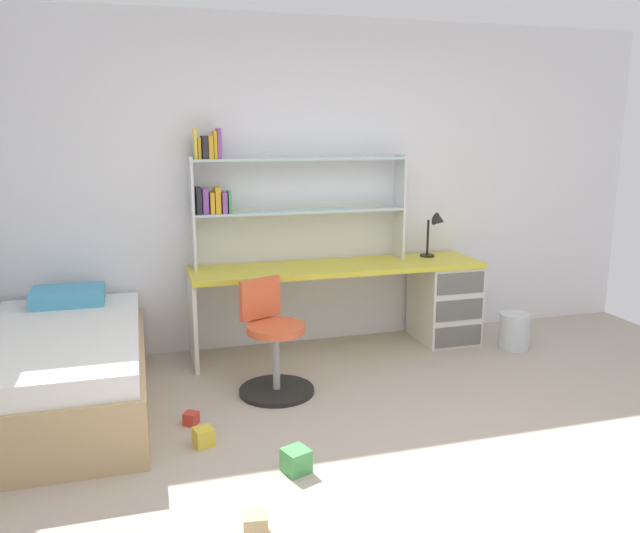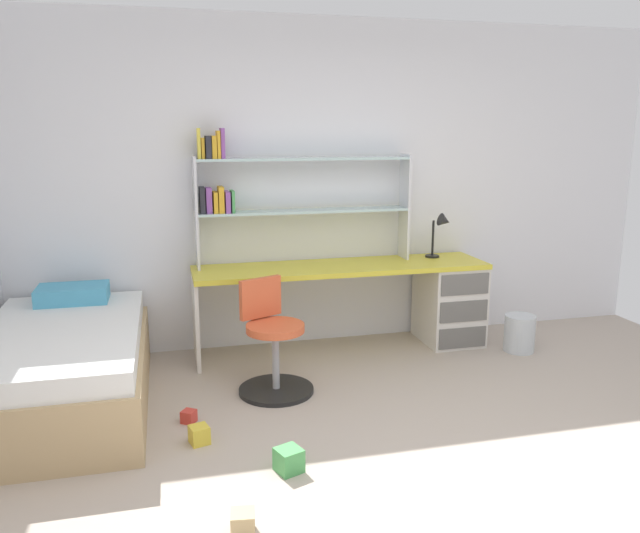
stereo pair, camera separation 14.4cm
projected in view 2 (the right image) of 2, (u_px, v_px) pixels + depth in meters
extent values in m
cube|color=#B2A393|center=(436.00, 490.00, 3.19)|extent=(5.99, 5.80, 0.02)
cube|color=silver|center=(320.00, 185.00, 5.21)|extent=(5.99, 0.06, 2.66)
cube|color=gold|center=(342.00, 267.00, 5.05)|extent=(2.37, 0.57, 0.04)
cube|color=silver|center=(449.00, 303.00, 5.35)|extent=(0.46, 0.54, 0.68)
cube|color=silver|center=(196.00, 321.00, 4.85)|extent=(0.03, 0.51, 0.68)
cube|color=#64625E|center=(462.00, 338.00, 5.14)|extent=(0.42, 0.01, 0.17)
cube|color=#64625E|center=(464.00, 311.00, 5.09)|extent=(0.42, 0.01, 0.17)
cube|color=#64625E|center=(465.00, 284.00, 5.04)|extent=(0.42, 0.01, 0.17)
cube|color=silver|center=(196.00, 213.00, 4.84)|extent=(0.02, 0.22, 0.87)
cube|color=silver|center=(404.00, 207.00, 5.25)|extent=(0.02, 0.22, 0.87)
cube|color=silver|center=(305.00, 211.00, 5.04)|extent=(1.70, 0.22, 0.02)
cube|color=silver|center=(304.00, 159.00, 4.96)|extent=(1.70, 0.22, 0.02)
cube|color=#26262D|center=(202.00, 200.00, 4.83)|extent=(0.04, 0.16, 0.20)
cube|color=purple|center=(209.00, 200.00, 4.84)|extent=(0.04, 0.13, 0.19)
cube|color=gold|center=(215.00, 202.00, 4.86)|extent=(0.03, 0.17, 0.16)
cube|color=gold|center=(221.00, 199.00, 4.86)|extent=(0.04, 0.17, 0.20)
cube|color=purple|center=(227.00, 202.00, 4.88)|extent=(0.04, 0.20, 0.16)
cube|color=#4CA559|center=(232.00, 201.00, 4.89)|extent=(0.02, 0.17, 0.17)
cube|color=yellow|center=(199.00, 143.00, 4.74)|extent=(0.02, 0.13, 0.23)
cube|color=gold|center=(203.00, 148.00, 4.75)|extent=(0.02, 0.13, 0.16)
cube|color=#26262D|center=(208.00, 147.00, 4.76)|extent=(0.04, 0.17, 0.17)
cube|color=gold|center=(214.00, 147.00, 4.77)|extent=(0.04, 0.16, 0.17)
cube|color=gold|center=(218.00, 145.00, 4.77)|extent=(0.02, 0.17, 0.21)
cube|color=purple|center=(222.00, 143.00, 4.78)|extent=(0.03, 0.14, 0.23)
cylinder|color=black|center=(432.00, 256.00, 5.36)|extent=(0.12, 0.12, 0.02)
cylinder|color=black|center=(433.00, 238.00, 5.32)|extent=(0.02, 0.02, 0.30)
cone|color=black|center=(445.00, 221.00, 5.26)|extent=(0.12, 0.11, 0.13)
cylinder|color=black|center=(276.00, 390.00, 4.35)|extent=(0.52, 0.52, 0.03)
cylinder|color=#A5A8AD|center=(276.00, 362.00, 4.31)|extent=(0.05, 0.05, 0.44)
cylinder|color=#D85933|center=(275.00, 328.00, 4.26)|extent=(0.40, 0.40, 0.05)
cube|color=#D85933|center=(260.00, 298.00, 4.36)|extent=(0.31, 0.17, 0.28)
cube|color=tan|center=(65.00, 379.00, 4.07)|extent=(1.03, 1.82, 0.40)
cube|color=white|center=(61.00, 339.00, 4.02)|extent=(0.97, 1.76, 0.14)
cube|color=#4CA5CC|center=(73.00, 294.00, 4.61)|extent=(0.50, 0.32, 0.12)
cylinder|color=silver|center=(520.00, 333.00, 5.14)|extent=(0.25, 0.25, 0.30)
cube|color=tan|center=(243.00, 523.00, 2.82)|extent=(0.12, 0.12, 0.11)
cube|color=red|center=(189.00, 416.00, 3.90)|extent=(0.11, 0.11, 0.08)
cube|color=#479E51|center=(289.00, 460.00, 3.33)|extent=(0.17, 0.17, 0.13)
cube|color=gold|center=(199.00, 435.00, 3.63)|extent=(0.13, 0.13, 0.11)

